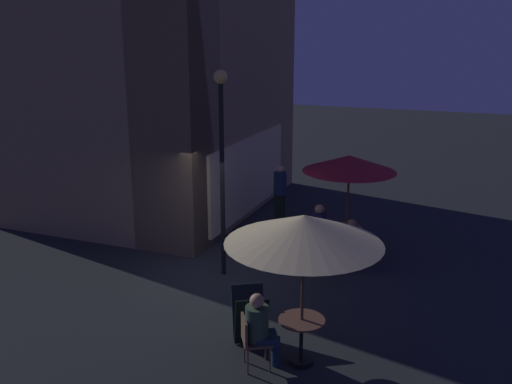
{
  "coord_description": "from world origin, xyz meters",
  "views": [
    {
      "loc": [
        -9.97,
        -4.84,
        5.08
      ],
      "look_at": [
        0.59,
        -0.72,
        1.89
      ],
      "focal_mm": 39.76,
      "sensor_mm": 36.0,
      "label": 1
    }
  ],
  "objects_px": {
    "patio_umbrella_0": "(304,230)",
    "patron_seated_2": "(321,226)",
    "street_lamp_near_corner": "(222,145)",
    "menu_sandwich_board": "(250,316)",
    "cafe_chair_0": "(251,337)",
    "patio_umbrella_1": "(349,164)",
    "cafe_table_1": "(346,236)",
    "patron_seated_1": "(351,241)",
    "cafe_chair_1": "(351,249)",
    "cafe_table_0": "(301,331)",
    "patron_standing_3": "(280,196)",
    "cafe_chair_2": "(316,231)",
    "patron_seated_0": "(260,326)"
  },
  "relations": [
    {
      "from": "patio_umbrella_1",
      "to": "patron_standing_3",
      "type": "distance_m",
      "value": 3.02
    },
    {
      "from": "patio_umbrella_0",
      "to": "patron_seated_2",
      "type": "distance_m",
      "value": 5.0
    },
    {
      "from": "cafe_table_1",
      "to": "patio_umbrella_0",
      "type": "relative_size",
      "value": 0.31
    },
    {
      "from": "menu_sandwich_board",
      "to": "patron_seated_0",
      "type": "xyz_separation_m",
      "value": [
        -0.65,
        -0.43,
        0.24
      ]
    },
    {
      "from": "patio_umbrella_1",
      "to": "patron_seated_2",
      "type": "height_order",
      "value": "patio_umbrella_1"
    },
    {
      "from": "cafe_chair_0",
      "to": "patron_seated_2",
      "type": "distance_m",
      "value": 5.08
    },
    {
      "from": "menu_sandwich_board",
      "to": "patron_seated_1",
      "type": "bearing_deg",
      "value": -45.3
    },
    {
      "from": "cafe_chair_1",
      "to": "cafe_table_0",
      "type": "bearing_deg",
      "value": 159.49
    },
    {
      "from": "cafe_chair_2",
      "to": "patron_seated_0",
      "type": "bearing_deg",
      "value": -72.95
    },
    {
      "from": "menu_sandwich_board",
      "to": "patio_umbrella_1",
      "type": "distance_m",
      "value": 4.64
    },
    {
      "from": "cafe_chair_1",
      "to": "patron_seated_1",
      "type": "relative_size",
      "value": 0.74
    },
    {
      "from": "cafe_chair_0",
      "to": "patron_standing_3",
      "type": "bearing_deg",
      "value": 74.15
    },
    {
      "from": "patron_standing_3",
      "to": "cafe_chair_1",
      "type": "bearing_deg",
      "value": -60.85
    },
    {
      "from": "patron_seated_2",
      "to": "patron_standing_3",
      "type": "height_order",
      "value": "patron_standing_3"
    },
    {
      "from": "cafe_chair_1",
      "to": "street_lamp_near_corner",
      "type": "bearing_deg",
      "value": 91.56
    },
    {
      "from": "patron_seated_1",
      "to": "cafe_chair_1",
      "type": "bearing_deg",
      "value": -180.0
    },
    {
      "from": "menu_sandwich_board",
      "to": "cafe_chair_0",
      "type": "height_order",
      "value": "menu_sandwich_board"
    },
    {
      "from": "menu_sandwich_board",
      "to": "cafe_chair_1",
      "type": "height_order",
      "value": "menu_sandwich_board"
    },
    {
      "from": "street_lamp_near_corner",
      "to": "menu_sandwich_board",
      "type": "xyz_separation_m",
      "value": [
        -2.42,
        -1.59,
        -2.39
      ]
    },
    {
      "from": "patron_standing_3",
      "to": "cafe_chair_0",
      "type": "bearing_deg",
      "value": -92.04
    },
    {
      "from": "cafe_chair_0",
      "to": "patron_seated_1",
      "type": "relative_size",
      "value": 0.72
    },
    {
      "from": "patio_umbrella_0",
      "to": "patron_seated_0",
      "type": "distance_m",
      "value": 1.67
    },
    {
      "from": "cafe_table_0",
      "to": "cafe_chair_1",
      "type": "bearing_deg",
      "value": 0.24
    },
    {
      "from": "menu_sandwich_board",
      "to": "cafe_chair_1",
      "type": "relative_size",
      "value": 1.02
    },
    {
      "from": "street_lamp_near_corner",
      "to": "cafe_chair_1",
      "type": "relative_size",
      "value": 4.89
    },
    {
      "from": "cafe_table_0",
      "to": "patron_seated_2",
      "type": "height_order",
      "value": "patron_seated_2"
    },
    {
      "from": "patio_umbrella_0",
      "to": "patron_seated_0",
      "type": "height_order",
      "value": "patio_umbrella_0"
    },
    {
      "from": "menu_sandwich_board",
      "to": "patron_seated_2",
      "type": "xyz_separation_m",
      "value": [
        4.35,
        -0.07,
        0.22
      ]
    },
    {
      "from": "menu_sandwich_board",
      "to": "cafe_table_0",
      "type": "relative_size",
      "value": 1.19
    },
    {
      "from": "street_lamp_near_corner",
      "to": "cafe_table_1",
      "type": "xyz_separation_m",
      "value": [
        1.81,
        -2.29,
        -2.31
      ]
    },
    {
      "from": "street_lamp_near_corner",
      "to": "patio_umbrella_1",
      "type": "relative_size",
      "value": 1.78
    },
    {
      "from": "patio_umbrella_0",
      "to": "cafe_table_1",
      "type": "bearing_deg",
      "value": 3.81
    },
    {
      "from": "patio_umbrella_1",
      "to": "cafe_chair_0",
      "type": "bearing_deg",
      "value": 175.56
    },
    {
      "from": "cafe_chair_2",
      "to": "patron_seated_1",
      "type": "distance_m",
      "value": 1.29
    },
    {
      "from": "cafe_chair_2",
      "to": "patron_seated_2",
      "type": "relative_size",
      "value": 0.72
    },
    {
      "from": "cafe_chair_0",
      "to": "patron_seated_2",
      "type": "bearing_deg",
      "value": 61.67
    },
    {
      "from": "patio_umbrella_0",
      "to": "cafe_chair_0",
      "type": "xyz_separation_m",
      "value": [
        -0.41,
        0.69,
        -1.72
      ]
    },
    {
      "from": "cafe_table_1",
      "to": "cafe_chair_1",
      "type": "height_order",
      "value": "cafe_chair_1"
    },
    {
      "from": "cafe_table_0",
      "to": "cafe_chair_0",
      "type": "distance_m",
      "value": 0.8
    },
    {
      "from": "patron_seated_1",
      "to": "patron_seated_2",
      "type": "height_order",
      "value": "patron_seated_1"
    },
    {
      "from": "cafe_table_0",
      "to": "cafe_chair_2",
      "type": "height_order",
      "value": "cafe_chair_2"
    },
    {
      "from": "cafe_table_0",
      "to": "patron_seated_2",
      "type": "bearing_deg",
      "value": 11.32
    },
    {
      "from": "cafe_chair_2",
      "to": "menu_sandwich_board",
      "type": "bearing_deg",
      "value": -77.72
    },
    {
      "from": "patio_umbrella_1",
      "to": "cafe_chair_2",
      "type": "relative_size",
      "value": 2.82
    },
    {
      "from": "patio_umbrella_0",
      "to": "patron_seated_2",
      "type": "relative_size",
      "value": 2.06
    },
    {
      "from": "street_lamp_near_corner",
      "to": "patron_seated_2",
      "type": "bearing_deg",
      "value": -40.51
    },
    {
      "from": "patron_seated_2",
      "to": "cafe_table_1",
      "type": "bearing_deg",
      "value": -0.0
    },
    {
      "from": "street_lamp_near_corner",
      "to": "cafe_chair_2",
      "type": "xyz_separation_m",
      "value": [
        1.96,
        -1.52,
        -2.34
      ]
    },
    {
      "from": "street_lamp_near_corner",
      "to": "patio_umbrella_1",
      "type": "height_order",
      "value": "street_lamp_near_corner"
    },
    {
      "from": "cafe_chair_0",
      "to": "patron_seated_0",
      "type": "height_order",
      "value": "patron_seated_0"
    }
  ]
}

